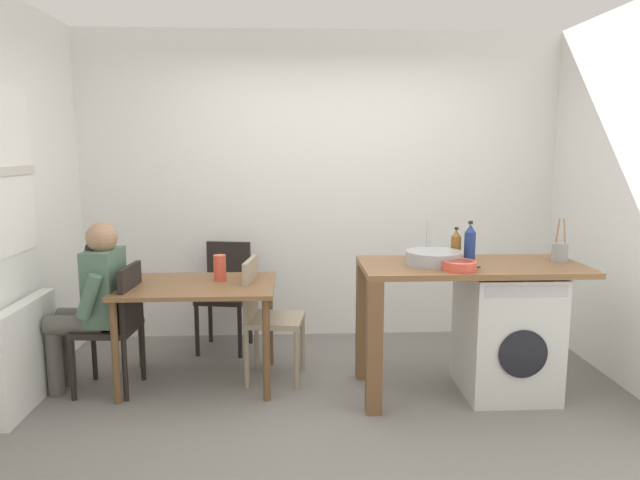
% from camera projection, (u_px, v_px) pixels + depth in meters
% --- Properties ---
extents(ground_plane, '(5.46, 5.46, 0.00)m').
position_uv_depth(ground_plane, '(335.00, 418.00, 3.69)').
color(ground_plane, slate).
extents(wall_back, '(4.60, 0.10, 2.70)m').
position_uv_depth(wall_back, '(321.00, 187.00, 5.20)').
color(wall_back, white).
rests_on(wall_back, ground_plane).
extents(radiator, '(0.10, 0.80, 0.70)m').
position_uv_depth(radiator, '(26.00, 355.00, 3.83)').
color(radiator, white).
rests_on(radiator, ground_plane).
extents(dining_table, '(1.10, 0.76, 0.74)m').
position_uv_depth(dining_table, '(198.00, 297.00, 4.15)').
color(dining_table, brown).
rests_on(dining_table, ground_plane).
extents(chair_person_seat, '(0.43, 0.43, 0.90)m').
position_uv_depth(chair_person_seat, '(117.00, 321.00, 4.05)').
color(chair_person_seat, black).
rests_on(chair_person_seat, ground_plane).
extents(chair_opposite, '(0.45, 0.45, 0.90)m').
position_uv_depth(chair_opposite, '(265.00, 312.00, 4.26)').
color(chair_opposite, gray).
rests_on(chair_opposite, ground_plane).
extents(chair_spare_by_wall, '(0.46, 0.46, 0.90)m').
position_uv_depth(chair_spare_by_wall, '(226.00, 289.00, 4.94)').
color(chair_spare_by_wall, black).
rests_on(chair_spare_by_wall, ground_plane).
extents(seated_person, '(0.51, 0.52, 1.20)m').
position_uv_depth(seated_person, '(93.00, 298.00, 4.02)').
color(seated_person, '#595651').
rests_on(seated_person, ground_plane).
extents(kitchen_counter, '(1.50, 0.68, 0.92)m').
position_uv_depth(kitchen_counter, '(440.00, 287.00, 3.95)').
color(kitchen_counter, brown).
rests_on(kitchen_counter, ground_plane).
extents(washing_machine, '(0.60, 0.61, 0.86)m').
position_uv_depth(washing_machine, '(506.00, 333.00, 4.03)').
color(washing_machine, silver).
rests_on(washing_machine, ground_plane).
extents(sink_basin, '(0.38, 0.38, 0.09)m').
position_uv_depth(sink_basin, '(434.00, 258.00, 3.92)').
color(sink_basin, '#9EA0A5').
rests_on(sink_basin, kitchen_counter).
extents(tap, '(0.02, 0.02, 0.28)m').
position_uv_depth(tap, '(428.00, 240.00, 4.08)').
color(tap, '#B2B2B7').
rests_on(tap, kitchen_counter).
extents(bottle_tall_green, '(0.07, 0.07, 0.23)m').
position_uv_depth(bottle_tall_green, '(456.00, 245.00, 4.06)').
color(bottle_tall_green, brown).
rests_on(bottle_tall_green, kitchen_counter).
extents(bottle_squat_brown, '(0.08, 0.08, 0.28)m').
position_uv_depth(bottle_squat_brown, '(470.00, 243.00, 4.04)').
color(bottle_squat_brown, navy).
rests_on(bottle_squat_brown, kitchen_counter).
extents(mixing_bowl, '(0.22, 0.22, 0.06)m').
position_uv_depth(mixing_bowl, '(459.00, 265.00, 3.73)').
color(mixing_bowl, '#D84C38').
rests_on(mixing_bowl, kitchen_counter).
extents(utensil_crock, '(0.11, 0.11, 0.30)m').
position_uv_depth(utensil_crock, '(560.00, 252.00, 4.01)').
color(utensil_crock, gray).
rests_on(utensil_crock, kitchen_counter).
extents(vase, '(0.09, 0.09, 0.19)m').
position_uv_depth(vase, '(220.00, 268.00, 4.23)').
color(vase, '#D84C38').
rests_on(vase, dining_table).
extents(scissors, '(0.15, 0.06, 0.01)m').
position_uv_depth(scissors, '(469.00, 266.00, 3.84)').
color(scissors, '#B2B2B7').
rests_on(scissors, kitchen_counter).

